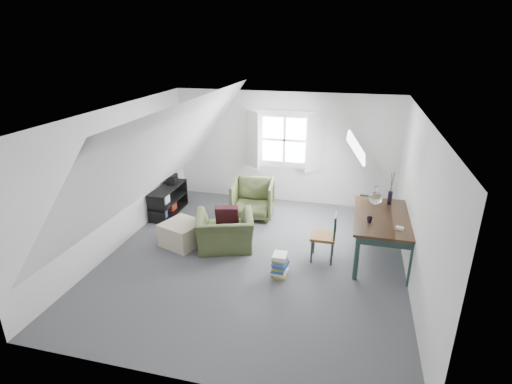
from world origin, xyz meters
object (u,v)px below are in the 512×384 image
(dining_table, at_px, (384,222))
(dining_chair_far, at_px, (367,210))
(armchair_far, at_px, (253,216))
(dining_chair_near, at_px, (325,236))
(armchair_near, at_px, (225,247))
(media_shelf, at_px, (168,202))
(ottoman, at_px, (182,234))
(magazine_stack, at_px, (280,265))

(dining_table, distance_m, dining_chair_far, 1.19)
(armchair_far, distance_m, dining_chair_near, 2.22)
(armchair_near, relative_size, dining_table, 0.61)
(media_shelf, bearing_deg, armchair_far, 12.30)
(dining_table, relative_size, dining_chair_far, 2.07)
(dining_chair_far, bearing_deg, ottoman, 42.71)
(ottoman, bearing_deg, armchair_far, 58.37)
(armchair_far, distance_m, dining_chair_far, 2.37)
(armchair_near, height_order, dining_table, dining_table)
(dining_chair_near, bearing_deg, armchair_near, -82.68)
(dining_table, bearing_deg, media_shelf, 167.88)
(armchair_far, relative_size, ottoman, 1.34)
(armchair_far, xyz_separation_m, dining_chair_far, (2.33, -0.07, 0.41))
(armchair_far, bearing_deg, ottoman, -128.12)
(media_shelf, xyz_separation_m, magazine_stack, (2.81, -1.79, -0.08))
(armchair_near, height_order, media_shelf, media_shelf)
(media_shelf, bearing_deg, dining_chair_near, -15.61)
(media_shelf, bearing_deg, dining_table, -9.08)
(dining_table, bearing_deg, ottoman, -175.49)
(armchair_near, bearing_deg, dining_chair_far, -169.50)
(dining_chair_far, height_order, magazine_stack, dining_chair_far)
(ottoman, bearing_deg, media_shelf, 125.95)
(ottoman, height_order, dining_chair_near, dining_chair_near)
(ottoman, height_order, dining_table, dining_table)
(armchair_far, distance_m, dining_table, 2.92)
(dining_chair_near, bearing_deg, media_shelf, -101.36)
(armchair_far, height_order, ottoman, ottoman)
(armchair_far, xyz_separation_m, dining_chair_near, (1.64, -1.43, 0.45))
(armchair_near, bearing_deg, dining_chair_near, 162.09)
(armchair_far, bearing_deg, dining_chair_far, -8.27)
(dining_chair_far, distance_m, media_shelf, 4.15)
(armchair_far, xyz_separation_m, magazine_stack, (1.00, -2.11, 0.19))
(dining_chair_far, bearing_deg, media_shelf, 22.23)
(dining_table, bearing_deg, dining_chair_far, 101.05)
(armchair_near, distance_m, dining_table, 2.81)
(armchair_near, distance_m, armchair_far, 1.46)
(dining_table, xyz_separation_m, media_shelf, (-4.38, 0.87, -0.44))
(media_shelf, height_order, magazine_stack, media_shelf)
(media_shelf, bearing_deg, magazine_stack, -30.34)
(armchair_near, xyz_separation_m, ottoman, (-0.80, -0.07, 0.22))
(armchair_far, relative_size, dining_table, 0.53)
(dining_chair_far, distance_m, dining_chair_near, 1.53)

